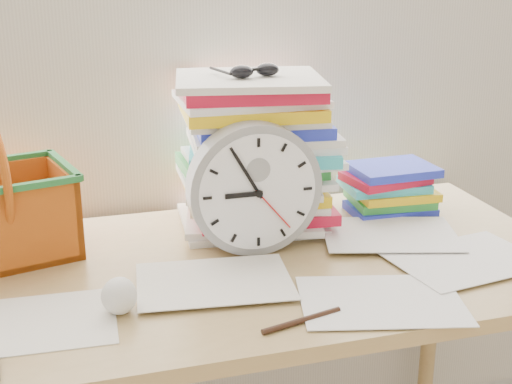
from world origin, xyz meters
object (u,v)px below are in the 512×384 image
object	(u,v)px
paper_stack	(255,152)
book_stack	(388,188)
clock	(254,188)
desk	(236,296)

from	to	relation	value
paper_stack	book_stack	distance (m)	0.35
clock	book_stack	distance (m)	0.41
paper_stack	book_stack	xyz separation A→B (m)	(0.33, -0.01, -0.11)
clock	desk	bearing A→B (deg)	-136.86
desk	clock	size ratio (longest dim) A/B	5.01
desk	paper_stack	world-z (taller)	paper_stack
desk	book_stack	xyz separation A→B (m)	(0.43, 0.19, 0.13)
desk	paper_stack	xyz separation A→B (m)	(0.10, 0.20, 0.25)
desk	clock	xyz separation A→B (m)	(0.05, 0.05, 0.21)
desk	paper_stack	bearing A→B (deg)	63.45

